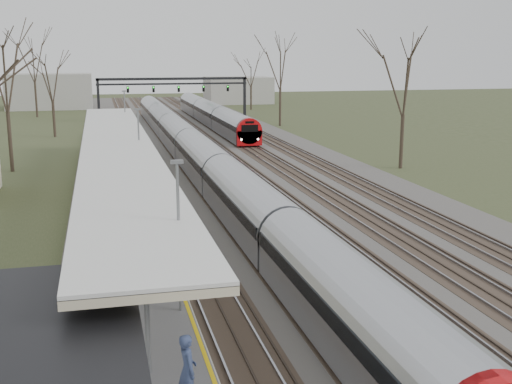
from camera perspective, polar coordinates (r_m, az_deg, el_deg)
The scene contains 9 objects.
track_bed at distance 62.44m, azimuth -4.12°, elevation 3.64°, with size 24.00×160.00×0.22m.
platform at distance 44.29m, azimuth -12.22°, elevation 0.43°, with size 3.50×69.00×1.00m, color #9E9B93.
canopy at distance 39.26m, azimuth -12.24°, elevation 4.02°, with size 4.10×50.00×3.11m.
signal_gantry at distance 91.57m, azimuth -7.35°, elevation 9.33°, with size 21.00×0.59×6.08m.
tree_west_far at distance 54.36m, azimuth -21.46°, elevation 9.99°, with size 5.50×5.50×11.33m.
tree_east_far at distance 53.61m, azimuth 13.07°, elevation 9.71°, with size 5.00×5.00×10.30m.
train_near at distance 55.88m, azimuth -5.89°, elevation 4.06°, with size 2.62×90.21×3.05m.
train_far at distance 86.01m, azimuth -3.99°, elevation 6.93°, with size 2.62×45.21×3.05m.
passenger at distance 16.04m, azimuth -6.09°, elevation -15.43°, with size 0.66×0.43×1.81m, color navy.
Camera 1 is at (-10.00, -5.89, 9.32)m, focal length 45.00 mm.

